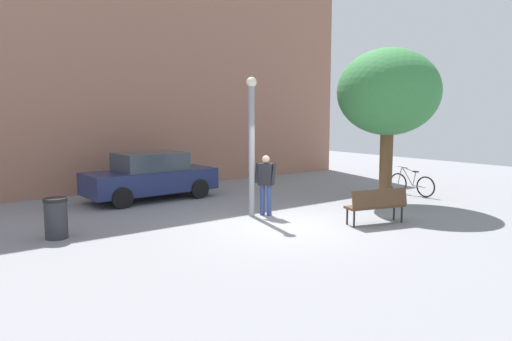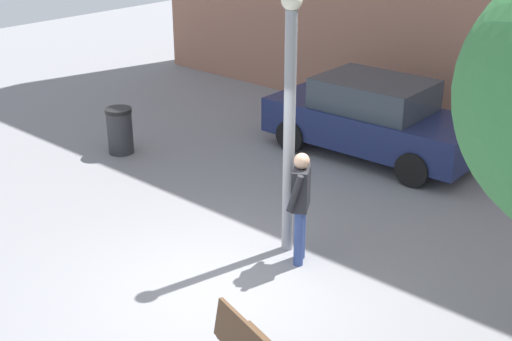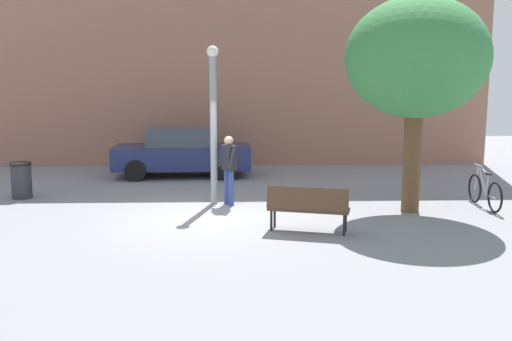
{
  "view_description": "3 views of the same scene",
  "coord_description": "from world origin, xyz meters",
  "px_view_note": "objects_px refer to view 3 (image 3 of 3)",
  "views": [
    {
      "loc": [
        -7.75,
        -8.93,
        2.84
      ],
      "look_at": [
        0.11,
        1.41,
        1.25
      ],
      "focal_mm": 33.4,
      "sensor_mm": 36.0,
      "label": 1
    },
    {
      "loc": [
        5.64,
        -5.64,
        5.13
      ],
      "look_at": [
        -0.58,
        1.32,
        1.14
      ],
      "focal_mm": 48.64,
      "sensor_mm": 36.0,
      "label": 2
    },
    {
      "loc": [
        0.53,
        -11.97,
        2.95
      ],
      "look_at": [
        0.96,
        0.77,
        0.91
      ],
      "focal_mm": 39.15,
      "sensor_mm": 36.0,
      "label": 3
    }
  ],
  "objects_px": {
    "bicycle_silver": "(484,191)",
    "trash_bin": "(21,180)",
    "park_bench": "(308,205)",
    "parked_car_navy": "(183,152)",
    "person_by_lamppost": "(229,165)",
    "plaza_tree": "(416,59)",
    "lamppost": "(213,117)"
  },
  "relations": [
    {
      "from": "parked_car_navy",
      "to": "park_bench",
      "type": "bearing_deg",
      "value": -65.25
    },
    {
      "from": "person_by_lamppost",
      "to": "park_bench",
      "type": "xyz_separation_m",
      "value": [
        1.59,
        -2.55,
        -0.42
      ]
    },
    {
      "from": "parked_car_navy",
      "to": "person_by_lamppost",
      "type": "bearing_deg",
      "value": -70.12
    },
    {
      "from": "park_bench",
      "to": "parked_car_navy",
      "type": "bearing_deg",
      "value": 114.75
    },
    {
      "from": "park_bench",
      "to": "trash_bin",
      "type": "xyz_separation_m",
      "value": [
        -6.89,
        3.51,
        -0.08
      ]
    },
    {
      "from": "person_by_lamppost",
      "to": "parked_car_navy",
      "type": "relative_size",
      "value": 0.39
    },
    {
      "from": "parked_car_navy",
      "to": "trash_bin",
      "type": "height_order",
      "value": "parked_car_navy"
    },
    {
      "from": "plaza_tree",
      "to": "trash_bin",
      "type": "height_order",
      "value": "plaza_tree"
    },
    {
      "from": "plaza_tree",
      "to": "trash_bin",
      "type": "distance_m",
      "value": 10.08
    },
    {
      "from": "plaza_tree",
      "to": "trash_bin",
      "type": "bearing_deg",
      "value": 169.38
    },
    {
      "from": "trash_bin",
      "to": "person_by_lamppost",
      "type": "bearing_deg",
      "value": -10.24
    },
    {
      "from": "parked_car_navy",
      "to": "bicycle_silver",
      "type": "bearing_deg",
      "value": -31.61
    },
    {
      "from": "trash_bin",
      "to": "lamppost",
      "type": "bearing_deg",
      "value": -9.06
    },
    {
      "from": "lamppost",
      "to": "person_by_lamppost",
      "type": "bearing_deg",
      "value": -25.17
    },
    {
      "from": "person_by_lamppost",
      "to": "lamppost",
      "type": "bearing_deg",
      "value": 154.83
    },
    {
      "from": "park_bench",
      "to": "plaza_tree",
      "type": "relative_size",
      "value": 0.35
    },
    {
      "from": "parked_car_navy",
      "to": "plaza_tree",
      "type": "bearing_deg",
      "value": -41.27
    },
    {
      "from": "person_by_lamppost",
      "to": "trash_bin",
      "type": "xyz_separation_m",
      "value": [
        -5.3,
        0.96,
        -0.5
      ]
    },
    {
      "from": "bicycle_silver",
      "to": "trash_bin",
      "type": "relative_size",
      "value": 1.95
    },
    {
      "from": "person_by_lamppost",
      "to": "plaza_tree",
      "type": "bearing_deg",
      "value": -11.11
    },
    {
      "from": "lamppost",
      "to": "parked_car_navy",
      "type": "relative_size",
      "value": 0.89
    },
    {
      "from": "lamppost",
      "to": "trash_bin",
      "type": "height_order",
      "value": "lamppost"
    },
    {
      "from": "person_by_lamppost",
      "to": "parked_car_navy",
      "type": "distance_m",
      "value": 4.43
    },
    {
      "from": "park_bench",
      "to": "plaza_tree",
      "type": "distance_m",
      "value": 4.25
    },
    {
      "from": "plaza_tree",
      "to": "trash_bin",
      "type": "relative_size",
      "value": 5.19
    },
    {
      "from": "person_by_lamppost",
      "to": "park_bench",
      "type": "relative_size",
      "value": 1.0
    },
    {
      "from": "lamppost",
      "to": "parked_car_navy",
      "type": "bearing_deg",
      "value": 106.0
    },
    {
      "from": "plaza_tree",
      "to": "parked_car_navy",
      "type": "bearing_deg",
      "value": 138.73
    },
    {
      "from": "lamppost",
      "to": "parked_car_navy",
      "type": "distance_m",
      "value": 4.36
    },
    {
      "from": "person_by_lamppost",
      "to": "parked_car_navy",
      "type": "xyz_separation_m",
      "value": [
        -1.5,
        4.16,
        -0.19
      ]
    },
    {
      "from": "trash_bin",
      "to": "plaza_tree",
      "type": "bearing_deg",
      "value": -10.62
    },
    {
      "from": "lamppost",
      "to": "trash_bin",
      "type": "distance_m",
      "value": 5.26
    }
  ]
}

